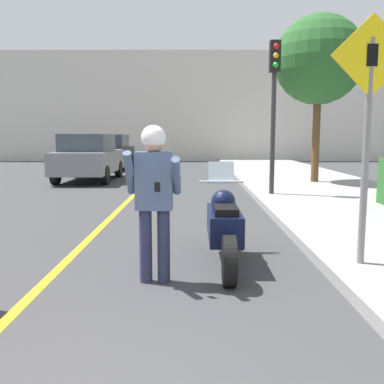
# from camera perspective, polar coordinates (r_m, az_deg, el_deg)

# --- Properties ---
(road_center_line) EXTENTS (0.12, 36.00, 0.01)m
(road_center_line) POSITION_cam_1_polar(r_m,az_deg,el_deg) (8.38, -11.21, -3.79)
(road_center_line) COLOR yellow
(road_center_line) RESTS_ON ground
(building_backdrop) EXTENTS (28.00, 1.20, 6.92)m
(building_backdrop) POSITION_cam_1_polar(r_m,az_deg,el_deg) (28.13, -1.89, 11.26)
(building_backdrop) COLOR beige
(building_backdrop) RESTS_ON ground
(motorcycle) EXTENTS (0.62, 2.27, 1.27)m
(motorcycle) POSITION_cam_1_polar(r_m,az_deg,el_deg) (5.50, 4.28, -4.49)
(motorcycle) COLOR black
(motorcycle) RESTS_ON ground
(person_biker) EXTENTS (0.59, 0.48, 1.74)m
(person_biker) POSITION_cam_1_polar(r_m,az_deg,el_deg) (4.68, -5.09, 0.65)
(person_biker) COLOR #282D4C
(person_biker) RESTS_ON ground
(crossing_sign) EXTENTS (0.91, 0.08, 2.81)m
(crossing_sign) POSITION_cam_1_polar(r_m,az_deg,el_deg) (5.26, 22.43, 9.24)
(crossing_sign) COLOR slate
(crossing_sign) RESTS_ON sidewalk_curb
(traffic_light) EXTENTS (0.26, 0.30, 3.80)m
(traffic_light) POSITION_cam_1_polar(r_m,az_deg,el_deg) (11.14, 10.89, 13.36)
(traffic_light) COLOR #2D2D30
(traffic_light) RESTS_ON sidewalk_curb
(street_tree) EXTENTS (2.79, 2.79, 5.24)m
(street_tree) POSITION_cam_1_polar(r_m,az_deg,el_deg) (14.59, 16.56, 16.48)
(street_tree) COLOR brown
(street_tree) RESTS_ON sidewalk_curb
(parked_car_grey) EXTENTS (1.88, 4.20, 1.68)m
(parked_car_grey) POSITION_cam_1_polar(r_m,az_deg,el_deg) (15.91, -13.58, 4.54)
(parked_car_grey) COLOR black
(parked_car_grey) RESTS_ON ground
(parked_car_black) EXTENTS (1.88, 4.20, 1.68)m
(parked_car_black) POSITION_cam_1_polar(r_m,az_deg,el_deg) (21.39, -10.86, 5.33)
(parked_car_black) COLOR black
(parked_car_black) RESTS_ON ground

